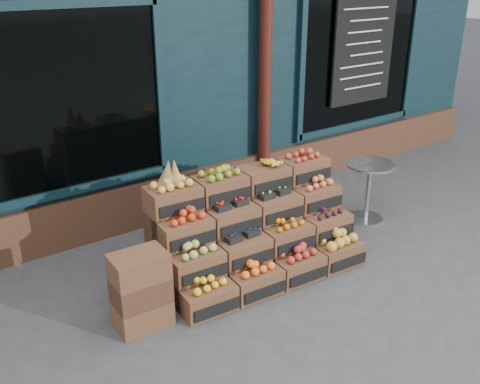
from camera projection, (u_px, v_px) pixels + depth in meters
ground at (293, 280)px, 5.78m from camera, size 60.00×60.00×0.00m
shop_facade at (90, 15)px, 8.65m from camera, size 12.00×6.24×4.80m
crate_display at (253, 233)px, 5.88m from camera, size 2.28×1.24×1.38m
spare_crates at (141, 290)px, 4.93m from camera, size 0.52×0.37×0.76m
bistro_table at (369, 185)px, 6.97m from camera, size 0.64×0.64×0.80m
shopkeeper at (41, 152)px, 6.63m from camera, size 0.79×0.58×2.02m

